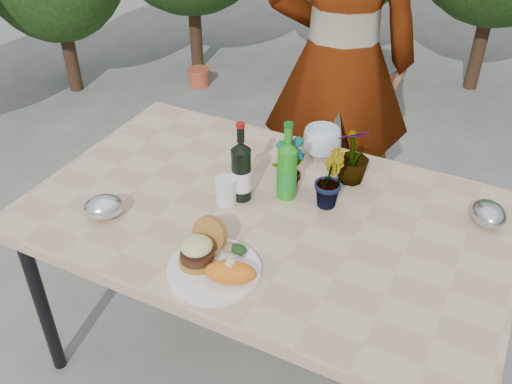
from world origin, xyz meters
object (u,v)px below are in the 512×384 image
at_px(dinner_plate, 214,270).
at_px(person, 340,62).
at_px(wine_bottle, 241,172).
at_px(patio_table, 267,224).

height_order(dinner_plate, person, person).
bearing_deg(wine_bottle, patio_table, -23.27).
xyz_separation_m(wine_bottle, person, (0.03, 0.85, 0.08)).
distance_m(patio_table, dinner_plate, 0.34).
bearing_deg(person, patio_table, 74.38).
relative_size(dinner_plate, person, 0.15).
xyz_separation_m(dinner_plate, wine_bottle, (-0.10, 0.37, 0.10)).
relative_size(wine_bottle, person, 0.16).
xyz_separation_m(dinner_plate, person, (-0.07, 1.22, 0.18)).
bearing_deg(dinner_plate, wine_bottle, 105.59).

